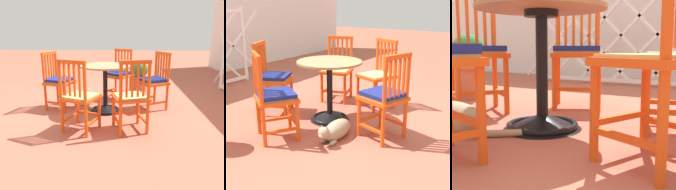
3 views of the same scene
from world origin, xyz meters
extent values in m
plane|color=#AD5642|center=(0.00, 0.00, 0.00)|extent=(24.00, 24.00, 0.00)
cylinder|color=white|center=(-1.63, 2.58, 0.65)|extent=(0.06, 0.06, 1.30)
cone|color=black|center=(-0.03, 0.16, 0.05)|extent=(0.48, 0.48, 0.10)
torus|color=black|center=(-0.03, 0.16, 0.03)|extent=(0.44, 0.44, 0.04)
cylinder|color=black|center=(-0.03, 0.16, 0.37)|extent=(0.07, 0.07, 0.66)
cylinder|color=black|center=(-0.03, 0.16, 0.68)|extent=(0.20, 0.20, 0.04)
cylinder|color=#9E754C|center=(-0.03, 0.16, 0.72)|extent=(0.76, 0.76, 0.02)
cylinder|color=#E04C14|center=(-0.50, 0.39, 0.23)|extent=(0.04, 0.04, 0.45)
cylinder|color=#E04C14|center=(-0.69, 0.10, 0.23)|extent=(0.04, 0.04, 0.45)
cylinder|color=#E04C14|center=(-0.79, 0.57, 0.46)|extent=(0.04, 0.04, 0.91)
cylinder|color=#E04C14|center=(-0.97, 0.29, 0.46)|extent=(0.04, 0.04, 0.91)
cube|color=#E04C14|center=(-0.65, 0.48, 0.14)|extent=(0.30, 0.21, 0.03)
cube|color=#E04C14|center=(-0.83, 0.19, 0.14)|extent=(0.30, 0.21, 0.03)
cube|color=#E04C14|center=(-0.60, 0.24, 0.17)|extent=(0.21, 0.30, 0.03)
cube|color=#E04C14|center=(-0.74, 0.34, 0.43)|extent=(0.55, 0.55, 0.04)
cube|color=tan|center=(-0.74, 0.34, 0.45)|extent=(0.48, 0.48, 0.02)
cube|color=#E04C14|center=(-0.83, 0.51, 0.68)|extent=(0.03, 0.03, 0.39)
cube|color=#E04C14|center=(-0.86, 0.46, 0.68)|extent=(0.03, 0.03, 0.39)
cube|color=#E04C14|center=(-0.90, 0.40, 0.68)|extent=(0.03, 0.03, 0.39)
cube|color=#E04C14|center=(-0.94, 0.34, 0.68)|extent=(0.03, 0.03, 0.39)
cube|color=#E04C14|center=(-0.88, 0.43, 0.89)|extent=(0.23, 0.34, 0.04)
cube|color=navy|center=(-0.74, 0.34, 0.48)|extent=(0.50, 0.50, 0.04)
cylinder|color=#E04C14|center=(-0.23, -0.36, 0.23)|extent=(0.04, 0.04, 0.45)
cylinder|color=#E04C14|center=(0.09, -0.46, 0.23)|extent=(0.04, 0.04, 0.45)
cylinder|color=#E04C14|center=(-0.33, -0.68, 0.46)|extent=(0.04, 0.04, 0.91)
cylinder|color=#E04C14|center=(-0.01, -0.78, 0.46)|extent=(0.04, 0.04, 0.91)
cube|color=#E04C14|center=(-0.28, -0.52, 0.14)|extent=(0.13, 0.33, 0.03)
cube|color=#E04C14|center=(0.04, -0.62, 0.14)|extent=(0.13, 0.33, 0.03)
cube|color=#E04C14|center=(-0.07, -0.41, 0.17)|extent=(0.33, 0.13, 0.03)
cube|color=#E04C14|center=(-0.12, -0.57, 0.43)|extent=(0.50, 0.50, 0.04)
cube|color=tan|center=(-0.12, -0.57, 0.45)|extent=(0.44, 0.44, 0.02)
cube|color=#E04C14|center=(-0.27, -0.70, 0.68)|extent=(0.03, 0.03, 0.39)
cube|color=#E04C14|center=(-0.20, -0.72, 0.68)|extent=(0.03, 0.03, 0.39)
cube|color=#E04C14|center=(-0.14, -0.74, 0.68)|extent=(0.03, 0.03, 0.39)
cube|color=#E04C14|center=(-0.07, -0.76, 0.68)|extent=(0.03, 0.03, 0.39)
cube|color=#E04C14|center=(-0.17, -0.73, 0.89)|extent=(0.37, 0.14, 0.04)
cube|color=navy|center=(-0.12, -0.57, 0.48)|extent=(0.45, 0.45, 0.04)
cylinder|color=#E04C14|center=(0.48, -0.18, 0.23)|extent=(0.04, 0.04, 0.45)
cylinder|color=#E04C14|center=(0.60, 0.14, 0.23)|extent=(0.04, 0.04, 0.45)
cylinder|color=#E04C14|center=(0.79, -0.30, 0.46)|extent=(0.04, 0.04, 0.91)
cylinder|color=#E04C14|center=(0.92, 0.02, 0.46)|extent=(0.04, 0.04, 0.91)
cube|color=#E04C14|center=(0.63, -0.24, 0.14)|extent=(0.33, 0.15, 0.03)
cube|color=#E04C14|center=(0.76, 0.08, 0.14)|extent=(0.33, 0.15, 0.03)
cube|color=#E04C14|center=(0.54, -0.02, 0.17)|extent=(0.15, 0.33, 0.03)
cube|color=#E04C14|center=(0.70, -0.08, 0.43)|extent=(0.52, 0.52, 0.04)
cube|color=tan|center=(0.70, -0.08, 0.45)|extent=(0.45, 0.45, 0.02)
cube|color=#E04C14|center=(0.82, -0.24, 0.68)|extent=(0.03, 0.03, 0.39)
cube|color=#E04C14|center=(0.84, -0.17, 0.68)|extent=(0.03, 0.03, 0.39)
cube|color=#E04C14|center=(0.87, -0.11, 0.68)|extent=(0.03, 0.03, 0.39)
cube|color=#E04C14|center=(0.89, -0.05, 0.68)|extent=(0.03, 0.03, 0.39)
cube|color=#E04C14|center=(0.85, -0.14, 0.89)|extent=(0.17, 0.37, 0.04)
cylinder|color=#E04C14|center=(0.55, 0.32, 0.23)|extent=(0.04, 0.04, 0.45)
cylinder|color=#E04C14|center=(0.46, 0.65, 0.23)|extent=(0.04, 0.04, 0.45)
cylinder|color=#E04C14|center=(0.88, 0.42, 0.46)|extent=(0.04, 0.04, 0.91)
cylinder|color=#E04C14|center=(0.78, 0.75, 0.46)|extent=(0.04, 0.04, 0.91)
cube|color=#E04C14|center=(0.72, 0.37, 0.14)|extent=(0.33, 0.12, 0.03)
cube|color=#E04C14|center=(0.62, 0.70, 0.14)|extent=(0.33, 0.12, 0.03)
cube|color=#E04C14|center=(0.50, 0.49, 0.17)|extent=(0.12, 0.33, 0.03)
cube|color=#E04C14|center=(0.67, 0.53, 0.43)|extent=(0.50, 0.50, 0.04)
cube|color=tan|center=(0.67, 0.53, 0.45)|extent=(0.44, 0.44, 0.02)
cube|color=#E04C14|center=(0.86, 0.49, 0.68)|extent=(0.03, 0.03, 0.39)
cube|color=#E04C14|center=(0.84, 0.55, 0.68)|extent=(0.03, 0.03, 0.39)
cube|color=#E04C14|center=(0.82, 0.62, 0.68)|extent=(0.03, 0.03, 0.39)
cube|color=#E04C14|center=(0.80, 0.68, 0.68)|extent=(0.03, 0.03, 0.39)
cube|color=#E04C14|center=(0.83, 0.58, 0.89)|extent=(0.14, 0.37, 0.04)
cylinder|color=#E04C14|center=(0.03, 0.83, 0.23)|extent=(0.04, 0.04, 0.45)
cylinder|color=#E04C14|center=(-0.27, 0.68, 0.23)|extent=(0.04, 0.04, 0.45)
cylinder|color=#E04C14|center=(-0.13, 1.14, 0.46)|extent=(0.04, 0.04, 0.91)
cylinder|color=#E04C14|center=(-0.43, 0.98, 0.46)|extent=(0.04, 0.04, 0.91)
cube|color=#E04C14|center=(-0.05, 0.99, 0.14)|extent=(0.18, 0.32, 0.03)
cube|color=#E04C14|center=(-0.35, 0.83, 0.14)|extent=(0.18, 0.32, 0.03)
cube|color=#E04C14|center=(-0.12, 0.76, 0.17)|extent=(0.32, 0.18, 0.03)
cube|color=#E04C14|center=(-0.20, 0.91, 0.43)|extent=(0.54, 0.54, 0.04)
cube|color=tan|center=(-0.20, 0.91, 0.45)|extent=(0.47, 0.47, 0.02)
cube|color=#E04C14|center=(-0.19, 1.11, 0.68)|extent=(0.03, 0.03, 0.39)
cube|color=#E04C14|center=(-0.25, 1.07, 0.68)|extent=(0.03, 0.03, 0.39)
cube|color=#E04C14|center=(-0.31, 1.04, 0.68)|extent=(0.03, 0.03, 0.39)
cube|color=#E04C14|center=(-0.37, 1.01, 0.68)|extent=(0.03, 0.03, 0.39)
cube|color=#E04C14|center=(-0.28, 1.06, 0.89)|extent=(0.35, 0.20, 0.04)
cube|color=navy|center=(-0.20, 0.91, 0.48)|extent=(0.48, 0.48, 0.04)
ellipsoid|color=#9E896B|center=(-0.40, -0.19, 0.10)|extent=(0.45, 0.21, 0.19)
ellipsoid|color=silver|center=(-0.50, -0.20, 0.08)|extent=(0.18, 0.16, 0.14)
sphere|color=#9E896B|center=(-0.65, -0.20, 0.15)|extent=(0.12, 0.12, 0.12)
ellipsoid|color=silver|center=(-0.69, -0.20, 0.14)|extent=(0.05, 0.05, 0.04)
cone|color=#9E896B|center=(-0.64, -0.23, 0.20)|extent=(0.04, 0.04, 0.04)
cone|color=#9E896B|center=(-0.64, -0.17, 0.20)|extent=(0.04, 0.04, 0.04)
ellipsoid|color=#9E896B|center=(-0.57, -0.25, 0.03)|extent=(0.12, 0.06, 0.05)
ellipsoid|color=#9E896B|center=(-0.57, -0.14, 0.03)|extent=(0.12, 0.06, 0.05)
cylinder|color=#9E896B|center=(-0.10, -0.09, 0.02)|extent=(0.20, 0.16, 0.04)
cylinder|color=#B25B3D|center=(-1.31, 0.78, 0.16)|extent=(0.28, 0.28, 0.32)
torus|color=#B25B3D|center=(-1.31, 0.78, 0.30)|extent=(0.32, 0.32, 0.04)
sphere|color=#2D6B33|center=(-1.31, 0.78, 0.46)|extent=(0.32, 0.32, 0.32)
camera|label=1|loc=(3.37, 0.46, 1.22)|focal=36.41mm
camera|label=2|loc=(-2.80, -1.81, 1.38)|focal=47.72mm
camera|label=3|loc=(1.05, -1.39, 0.49)|focal=51.13mm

